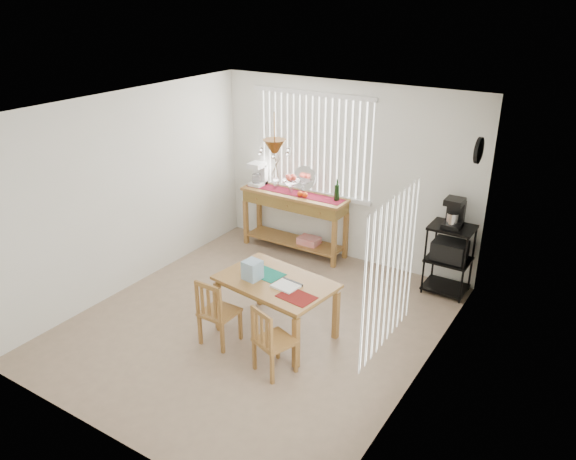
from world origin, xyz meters
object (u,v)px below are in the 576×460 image
Objects in this scene: cart_items at (454,213)px; chair_right at (272,341)px; dining_table at (276,287)px; wire_cart at (449,253)px; sideboard at (295,208)px; chair_left at (217,312)px.

chair_right is at bearing -110.45° from cart_items.
chair_right is (-1.00, -2.67, -0.74)m from cart_items.
dining_table is (-1.37, -2.03, -0.51)m from cart_items.
wire_cart is 1.20× the size of chair_right.
sideboard is 3.03m from chair_right.
chair_right is (-1.00, -2.66, -0.18)m from wire_cart.
chair_left reaches higher than chair_right.
sideboard reaches higher than dining_table.
dining_table is (-1.37, -2.02, 0.05)m from wire_cart.
cart_items is 0.47× the size of chair_left.
wire_cart is (2.37, -0.02, -0.14)m from sideboard.
sideboard is at bearing 116.14° from dining_table.
chair_left is 0.82m from chair_right.
chair_left is at bearing -129.84° from dining_table.
chair_left is at bearing -125.25° from cart_items.
cart_items is 3.22m from chair_left.
sideboard is 1.76× the size of wire_cart.
wire_cart is 3.13m from chair_left.
sideboard is 2.41m from cart_items.
dining_table is at bearing 50.16° from chair_left.
wire_cart reaches higher than chair_left.
wire_cart is 0.68× the size of dining_table.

